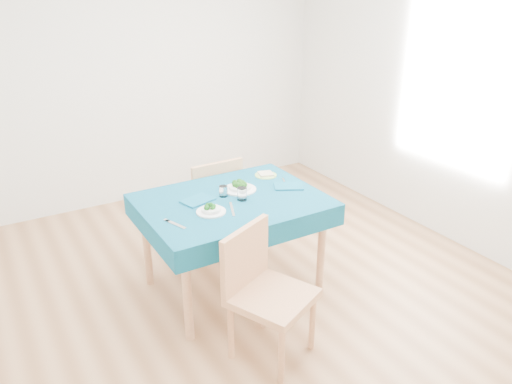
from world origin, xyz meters
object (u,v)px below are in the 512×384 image
bowl_near (211,208)px  bowl_far (240,185)px  chair_near (273,278)px  side_plate (266,175)px  chair_far (207,184)px  table (233,245)px

bowl_near → bowl_far: bearing=34.0°
chair_near → side_plate: (0.60, 1.06, 0.19)m
chair_near → bowl_far: (0.27, 0.90, 0.23)m
chair_far → bowl_far: bearing=87.6°
table → chair_near: bearing=-100.2°
side_plate → bowl_near: bearing=-150.0°
bowl_near → side_plate: size_ratio=1.16×
chair_far → bowl_far: chair_far is taller
bowl_far → chair_near: bearing=-106.9°
bowl_near → side_plate: bowl_near is taller
table → bowl_near: 0.49m
bowl_far → side_plate: size_ratio=1.42×
side_plate → table: bearing=-149.4°
table → chair_far: bearing=79.0°
bowl_near → side_plate: bearing=30.0°
bowl_near → chair_far: bearing=66.7°
chair_far → bowl_far: (-0.01, -0.62, 0.22)m
table → chair_far: (0.14, 0.74, 0.20)m
chair_near → side_plate: bearing=35.9°
chair_near → chair_far: size_ratio=0.98×
chair_near → bowl_far: 0.97m
table → chair_far: chair_far is taller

